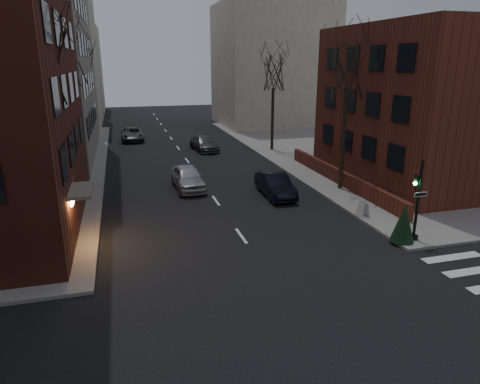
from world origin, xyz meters
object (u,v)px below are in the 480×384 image
object	(u,v)px
evergreen_shrub	(404,223)
tree_right_b	(274,72)
tree_left_a	(39,64)
tree_left_c	(82,67)
parked_sedan	(275,185)
tree_left_b	(66,56)
tree_right_a	(348,70)
car_lane_gray	(204,143)
traffic_signal	(416,206)
sandwich_board	(363,209)
car_lane_silver	(188,177)
car_lane_far	(132,134)
streetlamp_near	(78,131)
streetlamp_far	(93,103)

from	to	relation	value
evergreen_shrub	tree_right_b	bearing A→B (deg)	86.28
tree_left_a	tree_right_b	distance (m)	25.19
tree_left_c	parked_sedan	world-z (taller)	tree_left_c
tree_left_b	tree_right_a	bearing A→B (deg)	-24.44
tree_left_b	car_lane_gray	bearing A→B (deg)	35.83
traffic_signal	sandwich_board	world-z (taller)	traffic_signal
car_lane_silver	parked_sedan	bearing A→B (deg)	-32.87
tree_left_a	tree_left_b	bearing A→B (deg)	90.00
tree_right_a	car_lane_far	size ratio (longest dim) A/B	1.87
streetlamp_near	sandwich_board	world-z (taller)	streetlamp_near
traffic_signal	parked_sedan	xyz separation A→B (m)	(-3.94, 8.94, -1.15)
traffic_signal	sandwich_board	distance (m)	3.85
tree_left_a	traffic_signal	bearing A→B (deg)	-16.65
tree_left_c	evergreen_shrub	xyz separation A→B (m)	(16.10, -31.05, -6.93)
car_lane_gray	sandwich_board	xyz separation A→B (m)	(4.93, -21.52, -0.14)
traffic_signal	car_lane_silver	xyz separation A→B (m)	(-9.23, 12.15, -1.10)
tree_right_b	car_lane_gray	world-z (taller)	tree_right_b
streetlamp_far	sandwich_board	distance (m)	33.49
traffic_signal	car_lane_silver	bearing A→B (deg)	127.21
tree_left_a	tree_right_a	size ratio (longest dim) A/B	1.06
tree_left_a	car_lane_far	world-z (taller)	tree_left_a
car_lane_far	evergreen_shrub	world-z (taller)	evergreen_shrub
traffic_signal	evergreen_shrub	size ratio (longest dim) A/B	2.11
sandwich_board	tree_right_a	bearing A→B (deg)	61.59
tree_right_b	evergreen_shrub	xyz separation A→B (m)	(-1.50, -23.05, -6.49)
tree_left_a	sandwich_board	world-z (taller)	tree_left_a
tree_left_b	evergreen_shrub	world-z (taller)	tree_left_b
car_lane_gray	parked_sedan	bearing A→B (deg)	-91.47
sandwich_board	tree_left_c	bearing A→B (deg)	107.34
streetlamp_far	car_lane_gray	size ratio (longest dim) A/B	1.29
traffic_signal	tree_left_b	size ratio (longest dim) A/B	0.37
tree_left_c	evergreen_shrub	bearing A→B (deg)	-62.59
car_lane_silver	car_lane_gray	distance (m)	13.43
tree_right_b	parked_sedan	world-z (taller)	tree_right_b
tree_right_a	car_lane_gray	world-z (taller)	tree_right_a
traffic_signal	car_lane_silver	world-z (taller)	traffic_signal
tree_left_b	car_lane_gray	world-z (taller)	tree_left_b
parked_sedan	car_lane_far	distance (m)	25.17
tree_left_a	car_lane_far	xyz separation A→B (m)	(4.44, 27.68, -7.75)
car_lane_far	evergreen_shrub	distance (m)	34.74
tree_right_b	car_lane_silver	distance (m)	16.29
parked_sedan	sandwich_board	xyz separation A→B (m)	(3.30, -5.40, -0.19)
streetlamp_far	sandwich_board	size ratio (longest dim) A/B	7.60
traffic_signal	tree_right_b	xyz separation A→B (m)	(0.86, 23.01, 5.68)
streetlamp_near	car_lane_gray	size ratio (longest dim) A/B	1.29
tree_right_b	sandwich_board	distance (m)	20.74
tree_left_b	evergreen_shrub	size ratio (longest dim) A/B	5.69
tree_left_c	tree_left_a	bearing A→B (deg)	-90.00
car_lane_gray	evergreen_shrub	size ratio (longest dim) A/B	2.56
tree_right_a	car_lane_silver	world-z (taller)	tree_right_a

